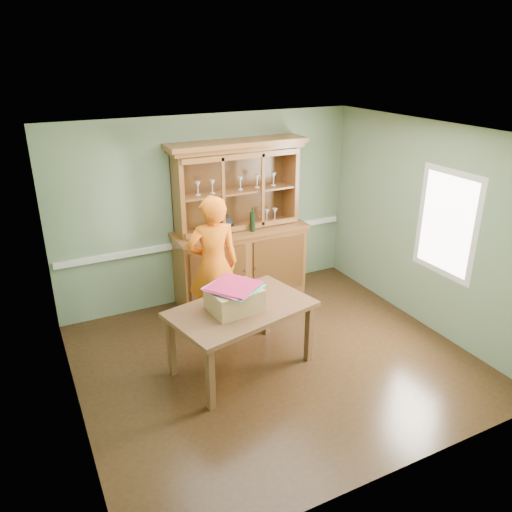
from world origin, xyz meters
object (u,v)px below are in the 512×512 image
person (213,265)px  cardboard_box (235,299)px  dining_table (241,314)px  china_hutch (240,246)px

person → cardboard_box: bearing=91.3°
person → dining_table: bearing=96.4°
china_hutch → cardboard_box: (-0.84, -1.68, 0.10)m
china_hutch → cardboard_box: size_ratio=4.23×
dining_table → cardboard_box: cardboard_box is taller
cardboard_box → dining_table: bearing=9.1°
dining_table → person: size_ratio=0.95×
cardboard_box → person: bearing=81.7°
cardboard_box → person: size_ratio=0.30×
china_hutch → person: size_ratio=1.27×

